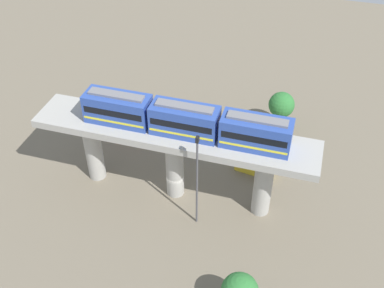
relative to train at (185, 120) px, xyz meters
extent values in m
plane|color=#706654|center=(0.00, 1.15, -10.15)|extent=(120.00, 120.00, 0.00)
cylinder|color=#A8A59E|center=(0.00, -8.22, -6.24)|extent=(1.90, 1.90, 7.82)
cylinder|color=#A8A59E|center=(0.00, 1.15, -6.24)|extent=(1.90, 1.90, 7.82)
cylinder|color=#A8A59E|center=(0.00, 10.53, -6.24)|extent=(1.90, 1.90, 7.82)
cube|color=#A8A59E|center=(0.00, 1.15, -1.93)|extent=(5.20, 28.85, 0.80)
cube|color=#2D4CA5|center=(0.00, -6.95, -0.03)|extent=(2.60, 6.60, 3.00)
cube|color=black|center=(0.00, -6.95, 0.22)|extent=(2.64, 6.07, 0.70)
cube|color=yellow|center=(0.00, -6.95, -0.78)|extent=(2.64, 6.34, 0.24)
cube|color=slate|center=(0.00, -6.95, 1.59)|extent=(1.10, 5.61, 0.24)
cube|color=#2D4CA5|center=(0.00, 0.00, -0.03)|extent=(2.60, 6.60, 3.00)
cube|color=black|center=(0.00, 0.00, 0.22)|extent=(2.64, 6.07, 0.70)
cube|color=yellow|center=(0.00, 0.00, -0.78)|extent=(2.64, 6.34, 0.24)
cube|color=slate|center=(0.00, 0.00, 1.59)|extent=(1.10, 5.61, 0.24)
cube|color=#2D4CA5|center=(0.00, 6.95, -0.03)|extent=(2.60, 6.60, 3.00)
cube|color=black|center=(0.00, 6.95, 0.22)|extent=(2.64, 6.07, 0.70)
cube|color=yellow|center=(0.00, 6.95, -0.78)|extent=(2.64, 6.34, 0.24)
cube|color=slate|center=(0.00, 6.95, 1.59)|extent=(1.10, 5.61, 0.24)
cube|color=#284CB7|center=(9.03, 1.95, -9.65)|extent=(2.69, 4.49, 1.00)
cube|color=black|center=(9.03, 2.10, -8.77)|extent=(2.11, 2.61, 0.76)
cube|color=yellow|center=(5.89, -6.50, -9.65)|extent=(2.41, 4.42, 1.00)
cube|color=black|center=(5.89, -6.35, -8.77)|extent=(1.96, 2.52, 0.76)
cube|color=red|center=(8.55, 9.71, -9.65)|extent=(2.08, 4.31, 1.00)
cube|color=black|center=(8.55, 9.86, -8.77)|extent=(1.79, 2.41, 0.76)
cylinder|color=brown|center=(14.98, -8.01, -8.84)|extent=(0.36, 0.36, 2.63)
sphere|color=#2D7233|center=(14.98, -8.01, -6.63)|extent=(3.26, 3.26, 3.26)
cylinder|color=#4C4C51|center=(-3.40, -2.24, -4.84)|extent=(0.20, 0.20, 10.62)
cube|color=black|center=(-3.40, -2.24, 0.77)|extent=(0.44, 0.28, 0.60)
camera|label=1|loc=(-34.10, -10.82, 26.72)|focal=43.46mm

